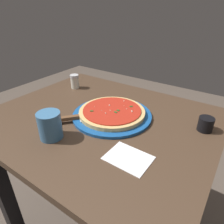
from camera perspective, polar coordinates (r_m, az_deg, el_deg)
name	(u,v)px	position (r m, az deg, el deg)	size (l,w,h in m)	color
restaurant_table	(101,149)	(0.93, -3.01, -10.34)	(0.90, 0.75, 0.78)	black
serving_plate	(112,115)	(0.83, 0.00, -0.85)	(0.32, 0.32, 0.01)	#195199
pizza	(112,112)	(0.82, 0.00, 0.08)	(0.27, 0.27, 0.02)	#DBB26B
pizza_server	(73,118)	(0.80, -10.99, -1.66)	(0.18, 0.20, 0.01)	silver
cup_tall_drink	(50,125)	(0.72, -17.16, -3.65)	(0.08, 0.08, 0.10)	teal
cup_small_sauce	(206,124)	(0.81, 24.99, -3.12)	(0.05, 0.05, 0.05)	black
napkin_folded_right	(128,158)	(0.63, 4.66, -12.84)	(0.13, 0.10, 0.00)	white
parmesan_shaker	(75,81)	(1.12, -10.50, 8.53)	(0.05, 0.05, 0.07)	silver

